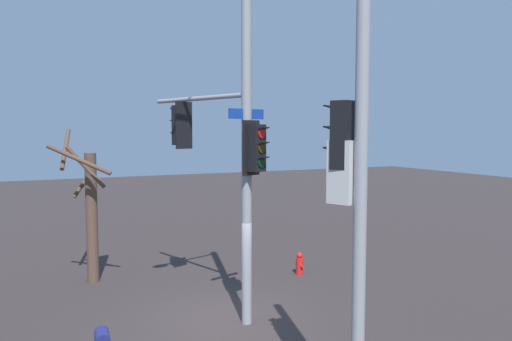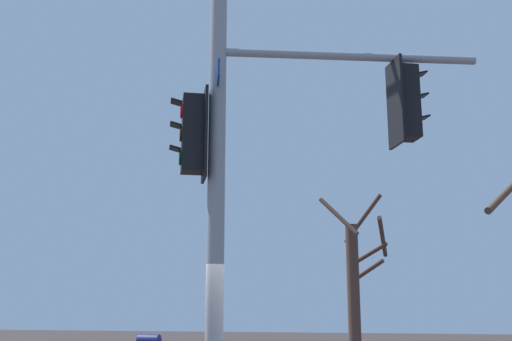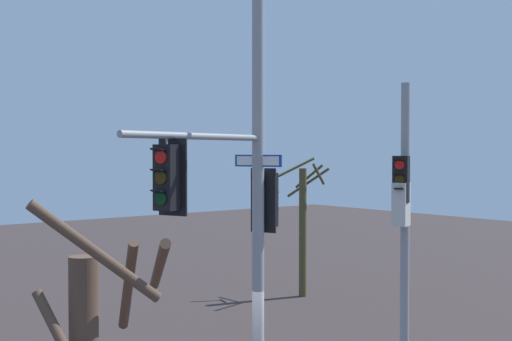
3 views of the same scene
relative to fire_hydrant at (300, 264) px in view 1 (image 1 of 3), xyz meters
name	(u,v)px [view 1 (image 1 of 3)]	position (x,y,z in m)	size (l,w,h in m)	color
ground_plane	(224,319)	(2.53, -3.69, -0.34)	(80.00, 80.00, 0.00)	#342C2B
main_signal_pole_assembly	(229,121)	(2.60, -3.55, 4.61)	(4.68, 3.15, 9.24)	gray
secondary_pole_assembly	(352,185)	(7.37, -3.40, 3.52)	(0.74, 0.48, 6.93)	gray
fire_hydrant	(300,264)	(0.00, 0.00, 0.00)	(0.38, 0.24, 0.73)	red
bare_tree_across_street	(90,209)	(-2.05, -6.29, 1.96)	(2.19, 1.73, 4.78)	brown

